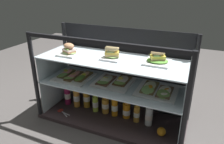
# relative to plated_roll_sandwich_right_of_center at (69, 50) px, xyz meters

# --- Properties ---
(ground_plane) EXTENTS (6.00, 6.00, 0.02)m
(ground_plane) POSITION_rel_plated_roll_sandwich_right_of_center_xyz_m (0.41, 0.05, -0.69)
(ground_plane) COLOR #4D4847
(ground_plane) RESTS_ON ground
(case_base_deck) EXTENTS (1.39, 0.54, 0.04)m
(case_base_deck) POSITION_rel_plated_roll_sandwich_right_of_center_xyz_m (0.41, 0.05, -0.66)
(case_base_deck) COLOR #392C2E
(case_base_deck) RESTS_ON ground
(case_frame) EXTENTS (1.39, 0.54, 0.87)m
(case_frame) POSITION_rel_plated_roll_sandwich_right_of_center_xyz_m (0.41, 0.19, -0.20)
(case_frame) COLOR black
(case_frame) RESTS_ON ground
(riser_lower_tier) EXTENTS (1.32, 0.46, 0.34)m
(riser_lower_tier) POSITION_rel_plated_roll_sandwich_right_of_center_xyz_m (0.41, 0.05, -0.47)
(riser_lower_tier) COLOR silver
(riser_lower_tier) RESTS_ON case_base_deck
(shelf_lower_glass) EXTENTS (1.34, 0.48, 0.01)m
(shelf_lower_glass) POSITION_rel_plated_roll_sandwich_right_of_center_xyz_m (0.41, 0.05, -0.30)
(shelf_lower_glass) COLOR silver
(shelf_lower_glass) RESTS_ON riser_lower_tier
(riser_upper_tier) EXTENTS (1.32, 0.46, 0.24)m
(riser_upper_tier) POSITION_rel_plated_roll_sandwich_right_of_center_xyz_m (0.41, 0.05, -0.17)
(riser_upper_tier) COLOR silver
(riser_upper_tier) RESTS_ON shelf_lower_glass
(shelf_upper_glass) EXTENTS (1.34, 0.48, 0.01)m
(shelf_upper_glass) POSITION_rel_plated_roll_sandwich_right_of_center_xyz_m (0.41, 0.05, -0.05)
(shelf_upper_glass) COLOR silver
(shelf_upper_glass) RESTS_ON riser_upper_tier
(plated_roll_sandwich_right_of_center) EXTENTS (0.18, 0.18, 0.11)m
(plated_roll_sandwich_right_of_center) POSITION_rel_plated_roll_sandwich_right_of_center_xyz_m (0.00, 0.00, 0.00)
(plated_roll_sandwich_right_of_center) COLOR white
(plated_roll_sandwich_right_of_center) RESTS_ON shelf_upper_glass
(plated_roll_sandwich_near_left_corner) EXTENTS (0.17, 0.17, 0.13)m
(plated_roll_sandwich_near_left_corner) POSITION_rel_plated_roll_sandwich_right_of_center_xyz_m (0.41, 0.06, 0.01)
(plated_roll_sandwich_near_left_corner) COLOR white
(plated_roll_sandwich_near_left_corner) RESTS_ON shelf_upper_glass
(plated_roll_sandwich_left_of_center) EXTENTS (0.21, 0.21, 0.11)m
(plated_roll_sandwich_left_of_center) POSITION_rel_plated_roll_sandwich_right_of_center_xyz_m (0.80, 0.10, -0.00)
(plated_roll_sandwich_left_of_center) COLOR white
(plated_roll_sandwich_left_of_center) RESTS_ON shelf_upper_glass
(open_sandwich_tray_far_right) EXTENTS (0.34, 0.33, 0.06)m
(open_sandwich_tray_far_right) POSITION_rel_plated_roll_sandwich_right_of_center_xyz_m (0.01, 0.04, -0.27)
(open_sandwich_tray_far_right) COLOR white
(open_sandwich_tray_far_right) RESTS_ON shelf_lower_glass
(open_sandwich_tray_center) EXTENTS (0.34, 0.33, 0.06)m
(open_sandwich_tray_center) POSITION_rel_plated_roll_sandwich_right_of_center_xyz_m (0.41, 0.09, -0.27)
(open_sandwich_tray_center) COLOR white
(open_sandwich_tray_center) RESTS_ON shelf_lower_glass
(open_sandwich_tray_far_left) EXTENTS (0.34, 0.33, 0.06)m
(open_sandwich_tray_far_left) POSITION_rel_plated_roll_sandwich_right_of_center_xyz_m (0.82, 0.08, -0.27)
(open_sandwich_tray_far_left) COLOR white
(open_sandwich_tray_far_left) RESTS_ON shelf_lower_glass
(juice_bottle_near_post) EXTENTS (0.06, 0.06, 0.26)m
(juice_bottle_near_post) POSITION_rel_plated_roll_sandwich_right_of_center_xyz_m (-0.13, 0.08, -0.53)
(juice_bottle_near_post) COLOR #921A48
(juice_bottle_near_post) RESTS_ON case_base_deck
(juice_bottle_back_left) EXTENTS (0.07, 0.07, 0.24)m
(juice_bottle_back_left) POSITION_rel_plated_roll_sandwich_right_of_center_xyz_m (-0.01, 0.08, -0.54)
(juice_bottle_back_left) COLOR gold
(juice_bottle_back_left) RESTS_ON case_base_deck
(juice_bottle_tucked_behind) EXTENTS (0.07, 0.07, 0.25)m
(juice_bottle_tucked_behind) POSITION_rel_plated_roll_sandwich_right_of_center_xyz_m (0.09, 0.12, -0.54)
(juice_bottle_tucked_behind) COLOR gold
(juice_bottle_tucked_behind) RESTS_ON case_base_deck
(juice_bottle_front_middle) EXTENTS (0.06, 0.06, 0.21)m
(juice_bottle_front_middle) POSITION_rel_plated_roll_sandwich_right_of_center_xyz_m (0.21, 0.08, -0.56)
(juice_bottle_front_middle) COLOR #B3D342
(juice_bottle_front_middle) RESTS_ON case_base_deck
(juice_bottle_front_left_end) EXTENTS (0.07, 0.07, 0.20)m
(juice_bottle_front_left_end) POSITION_rel_plated_roll_sandwich_right_of_center_xyz_m (0.32, 0.09, -0.56)
(juice_bottle_front_left_end) COLOR gold
(juice_bottle_front_left_end) RESTS_ON case_base_deck
(juice_bottle_front_right_end) EXTENTS (0.06, 0.06, 0.26)m
(juice_bottle_front_right_end) POSITION_rel_plated_roll_sandwich_right_of_center_xyz_m (0.42, 0.09, -0.54)
(juice_bottle_front_right_end) COLOR orange
(juice_bottle_front_right_end) RESTS_ON case_base_deck
(juice_bottle_front_second) EXTENTS (0.07, 0.07, 0.20)m
(juice_bottle_front_second) POSITION_rel_plated_roll_sandwich_right_of_center_xyz_m (0.54, 0.10, -0.57)
(juice_bottle_front_second) COLOR orange
(juice_bottle_front_second) RESTS_ON case_base_deck
(juice_bottle_front_fourth) EXTENTS (0.06, 0.06, 0.20)m
(juice_bottle_front_fourth) POSITION_rel_plated_roll_sandwich_right_of_center_xyz_m (0.65, 0.08, -0.56)
(juice_bottle_front_fourth) COLOR gold
(juice_bottle_front_fourth) RESTS_ON case_base_deck
(juice_bottle_back_right) EXTENTS (0.07, 0.07, 0.22)m
(juice_bottle_back_right) POSITION_rel_plated_roll_sandwich_right_of_center_xyz_m (0.77, 0.08, -0.55)
(juice_bottle_back_right) COLOR white
(juice_bottle_back_right) RESTS_ON case_base_deck
(orange_fruit_beside_bottles) EXTENTS (0.08, 0.08, 0.08)m
(orange_fruit_beside_bottles) POSITION_rel_plated_roll_sandwich_right_of_center_xyz_m (0.91, -0.03, -0.60)
(orange_fruit_beside_bottles) COLOR orange
(orange_fruit_beside_bottles) RESTS_ON case_base_deck
(kitchen_scissors) EXTENTS (0.17, 0.11, 0.01)m
(kitchen_scissors) POSITION_rel_plated_roll_sandwich_right_of_center_xyz_m (-0.10, -0.08, -0.64)
(kitchen_scissors) COLOR silver
(kitchen_scissors) RESTS_ON case_base_deck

